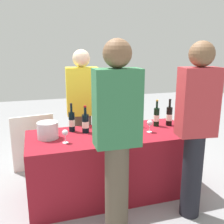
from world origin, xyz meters
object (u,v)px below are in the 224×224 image
ice_bucket (48,130)px  wine_bottle_5 (156,117)px  guest_1 (196,124)px  wine_bottle_2 (101,121)px  wine_glass_1 (104,127)px  wine_bottle_6 (169,116)px  server_pouring (83,109)px  wine_bottle_1 (85,123)px  wine_bottle_4 (135,117)px  wine_glass_0 (65,133)px  wine_bottle_0 (72,121)px  guest_0 (117,134)px  wine_glass_2 (150,123)px  wine_bottle_3 (109,119)px  menu_board (33,143)px

ice_bucket → wine_bottle_5: bearing=2.9°
guest_1 → wine_bottle_2: bearing=140.7°
wine_glass_1 → ice_bucket: (-0.59, 0.12, -0.02)m
wine_glass_1 → wine_bottle_6: bearing=10.3°
wine_bottle_2 → server_pouring: server_pouring is taller
wine_bottle_1 → ice_bucket: bearing=-170.9°
wine_bottle_2 → wine_bottle_5: same height
wine_bottle_4 → wine_glass_0: size_ratio=2.22×
wine_bottle_0 → wine_bottle_6: wine_bottle_6 is taller
wine_bottle_2 → guest_0: size_ratio=0.19×
wine_glass_0 → wine_glass_2: (0.97, 0.07, 0.00)m
wine_bottle_2 → wine_glass_1: wine_bottle_2 is taller
server_pouring → guest_0: size_ratio=0.95×
ice_bucket → wine_glass_1: bearing=-11.0°
wine_bottle_3 → wine_glass_2: wine_bottle_3 is taller
wine_bottle_3 → menu_board: wine_bottle_3 is taller
wine_bottle_3 → server_pouring: 0.50m
wine_bottle_2 → wine_bottle_4: bearing=7.5°
wine_bottle_5 → guest_0: guest_0 is taller
wine_bottle_1 → wine_glass_2: size_ratio=2.17×
guest_1 → wine_bottle_1: bearing=147.4°
wine_bottle_1 → wine_bottle_4: size_ratio=1.00×
wine_bottle_3 → wine_glass_1: wine_bottle_3 is taller
wine_bottle_2 → wine_bottle_4: (0.45, 0.06, -0.01)m
wine_bottle_4 → guest_0: 1.02m
ice_bucket → guest_1: 1.52m
wine_bottle_5 → ice_bucket: 1.31m
wine_glass_1 → server_pouring: bearing=99.0°
wine_bottle_4 → wine_glass_0: bearing=-159.4°
wine_bottle_4 → ice_bucket: 1.06m
wine_glass_1 → wine_glass_2: (0.54, -0.02, -0.00)m
wine_bottle_4 → wine_bottle_5: bearing=-15.3°
wine_bottle_6 → wine_glass_2: 0.39m
wine_bottle_4 → wine_bottle_5: 0.27m
wine_bottle_3 → guest_1: 1.03m
server_pouring → menu_board: size_ratio=2.13×
menu_board → guest_0: bearing=-74.5°
wine_bottle_5 → wine_glass_2: wine_bottle_5 is taller
wine_bottle_0 → wine_glass_1: 0.42m
wine_bottle_0 → wine_bottle_5: 1.03m
wine_bottle_6 → menu_board: 1.88m
wine_bottle_5 → wine_bottle_2: bearing=179.0°
wine_bottle_0 → wine_glass_0: size_ratio=2.34×
wine_bottle_1 → guest_1: 1.20m
ice_bucket → wine_bottle_2: bearing=7.4°
wine_bottle_2 → wine_glass_0: bearing=-148.1°
wine_bottle_5 → guest_0: size_ratio=0.19×
wine_bottle_3 → wine_bottle_5: (0.59, -0.06, -0.01)m
wine_bottle_3 → wine_bottle_0: bearing=175.7°
server_pouring → ice_bucket: bearing=54.1°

